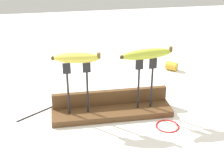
% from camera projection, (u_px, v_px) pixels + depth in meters
% --- Properties ---
extents(ground_plane, '(3.00, 3.00, 0.00)m').
position_uv_depth(ground_plane, '(112.00, 115.00, 1.18)').
color(ground_plane, silver).
extents(wooden_board, '(0.42, 0.10, 0.02)m').
position_uv_depth(wooden_board, '(112.00, 112.00, 1.18)').
color(wooden_board, brown).
rests_on(wooden_board, ground).
extents(board_backstop, '(0.41, 0.02, 0.05)m').
position_uv_depth(board_backstop, '(110.00, 97.00, 1.20)').
color(board_backstop, brown).
rests_on(board_backstop, wooden_board).
extents(fork_stand_left, '(0.09, 0.01, 0.19)m').
position_uv_depth(fork_stand_left, '(78.00, 84.00, 1.10)').
color(fork_stand_left, black).
rests_on(fork_stand_left, wooden_board).
extents(fork_stand_right, '(0.07, 0.01, 0.18)m').
position_uv_depth(fork_stand_right, '(146.00, 79.00, 1.14)').
color(fork_stand_right, black).
rests_on(fork_stand_right, wooden_board).
extents(banana_raised_left, '(0.16, 0.07, 0.04)m').
position_uv_depth(banana_raised_left, '(76.00, 58.00, 1.06)').
color(banana_raised_left, '#DBD147').
rests_on(banana_raised_left, fork_stand_left).
extents(banana_raised_right, '(0.19, 0.06, 0.04)m').
position_uv_depth(banana_raised_right, '(147.00, 54.00, 1.10)').
color(banana_raised_right, '#B2C138').
rests_on(banana_raised_right, fork_stand_right).
extents(fork_fallen_near, '(0.17, 0.12, 0.01)m').
position_uv_depth(fork_fallen_near, '(47.00, 108.00, 1.21)').
color(fork_fallen_near, black).
rests_on(fork_fallen_near, ground).
extents(banana_chunk_near, '(0.06, 0.06, 0.04)m').
position_uv_depth(banana_chunk_near, '(171.00, 66.00, 1.53)').
color(banana_chunk_near, gold).
rests_on(banana_chunk_near, ground).
extents(wire_coil, '(0.08, 0.08, 0.01)m').
position_uv_depth(wire_coil, '(167.00, 126.00, 1.11)').
color(wire_coil, red).
rests_on(wire_coil, ground).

